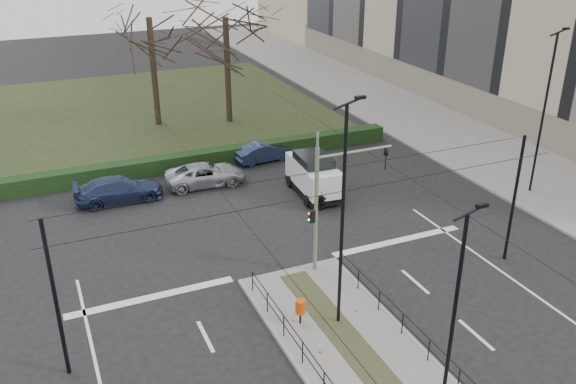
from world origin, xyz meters
name	(u,v)px	position (x,y,z in m)	size (l,w,h in m)	color
ground	(341,336)	(0.00, 0.00, 0.00)	(140.00, 140.00, 0.00)	black
median_island	(376,376)	(0.00, -2.50, 0.07)	(4.40, 15.00, 0.14)	#615F5C
sidewalk_east	(411,116)	(18.00, 22.00, 0.07)	(8.00, 90.00, 0.14)	#615F5C
park	(79,118)	(-6.00, 32.00, 0.05)	(38.00, 26.00, 0.10)	#222D16
hedge	(103,174)	(-6.00, 18.60, 0.50)	(38.00, 1.00, 1.00)	black
median_railing	(379,357)	(0.00, -2.60, 0.98)	(4.14, 13.24, 0.92)	black
catenary	(324,237)	(0.00, 1.62, 3.42)	(20.00, 34.00, 6.00)	black
traffic_light	(323,200)	(1.42, 4.50, 3.47)	(3.89, 2.23, 5.72)	slate
litter_bin	(300,307)	(-1.15, 1.18, 0.87)	(0.40, 0.40, 1.02)	black
streetlamp_median_near	(452,332)	(0.24, -5.65, 4.07)	(0.65, 0.13, 7.73)	black
streetlamp_median_far	(343,217)	(0.26, 0.70, 4.66)	(0.74, 0.15, 8.88)	black
streetlamp_sidewalk	(544,112)	(16.08, 7.22, 4.75)	(0.76, 0.15, 9.07)	black
parked_car_third	(119,189)	(-5.60, 15.46, 0.69)	(1.94, 4.78, 1.39)	#212B4D
parked_car_fourth	(205,174)	(-0.58, 15.71, 0.65)	(2.15, 4.66, 1.29)	#9A9CA1
white_van	(313,174)	(4.62, 11.99, 1.23)	(2.27, 4.51, 2.37)	silver
bare_tree_center	(226,25)	(4.52, 26.50, 7.26)	(7.57, 7.57, 10.26)	black
bare_tree_near	(150,26)	(-0.63, 27.93, 7.35)	(5.68, 5.68, 10.41)	black
parked_car_fifth	(263,152)	(3.89, 17.88, 0.61)	(1.28, 3.68, 1.21)	#212B4D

